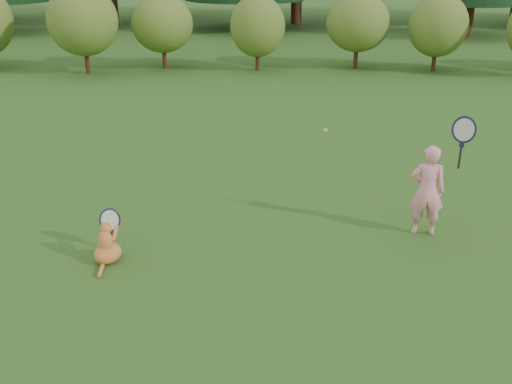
# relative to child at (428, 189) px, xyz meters

# --- Properties ---
(ground) EXTENTS (100.00, 100.00, 0.00)m
(ground) POSITION_rel_child_xyz_m (-2.58, -1.02, -0.69)
(ground) COLOR #274A14
(ground) RESTS_ON ground
(shrub_row) EXTENTS (28.00, 3.00, 2.80)m
(shrub_row) POSITION_rel_child_xyz_m (-2.58, 11.98, 0.71)
(shrub_row) COLOR #506C21
(shrub_row) RESTS_ON ground
(child) EXTENTS (0.74, 0.44, 1.97)m
(child) POSITION_rel_child_xyz_m (0.00, 0.00, 0.00)
(child) COLOR pink
(child) RESTS_ON ground
(cat) EXTENTS (0.52, 0.78, 0.76)m
(cat) POSITION_rel_child_xyz_m (-4.28, -0.91, -0.40)
(cat) COLOR orange
(cat) RESTS_ON ground
(tennis_ball) EXTENTS (0.07, 0.07, 0.07)m
(tennis_ball) POSITION_rel_child_xyz_m (-1.36, 1.05, 0.52)
(tennis_ball) COLOR #B3D418
(tennis_ball) RESTS_ON ground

